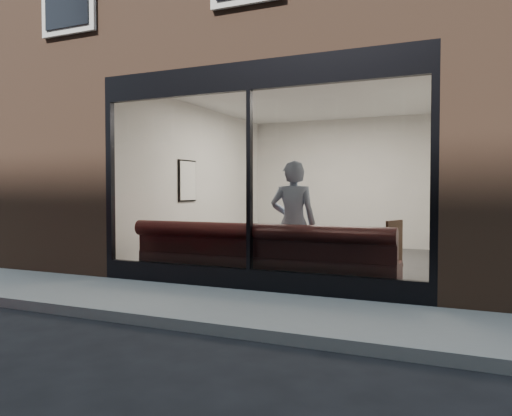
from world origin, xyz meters
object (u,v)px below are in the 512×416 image
at_px(cafe_table_left, 215,227).
at_px(person, 293,223).
at_px(cafe_chair_right, 383,265).
at_px(banquette, 261,270).
at_px(cafe_table_right, 321,232).

bearing_deg(cafe_table_left, person, -28.53).
xyz_separation_m(person, cafe_chair_right, (1.16, 0.93, -0.68)).
xyz_separation_m(banquette, cafe_table_left, (-1.46, 1.25, 0.52)).
relative_size(cafe_table_right, cafe_chair_right, 1.29).
relative_size(person, cafe_table_left, 2.94).
bearing_deg(person, cafe_chair_right, -153.85).
relative_size(cafe_table_left, cafe_chair_right, 1.39).
distance_m(banquette, person, 0.85).
distance_m(cafe_table_left, cafe_table_right, 2.11).
bearing_deg(banquette, cafe_table_left, 139.40).
relative_size(person, cafe_table_right, 3.16).
bearing_deg(banquette, cafe_chair_right, 36.07).
height_order(banquette, cafe_table_right, cafe_table_right).
relative_size(banquette, cafe_chair_right, 8.84).
bearing_deg(cafe_chair_right, cafe_table_left, 18.53).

